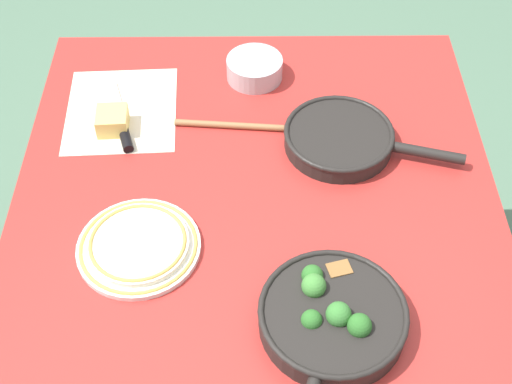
# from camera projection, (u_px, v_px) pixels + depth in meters

# --- Properties ---
(ground_plane) EXTENTS (14.00, 14.00, 0.00)m
(ground_plane) POSITION_uv_depth(u_px,v_px,m) (256.00, 371.00, 2.09)
(ground_plane) COLOR #51755B
(dining_table_red) EXTENTS (1.15, 1.04, 0.77)m
(dining_table_red) POSITION_uv_depth(u_px,v_px,m) (256.00, 222.00, 1.58)
(dining_table_red) COLOR #B72D28
(dining_table_red) RESTS_ON ground_plane
(skillet_broccoli) EXTENTS (0.41, 0.27, 0.07)m
(skillet_broccoli) POSITION_uv_depth(u_px,v_px,m) (332.00, 316.00, 1.29)
(skillet_broccoli) COLOR black
(skillet_broccoli) RESTS_ON dining_table_red
(skillet_eggs) EXTENTS (0.25, 0.40, 0.05)m
(skillet_eggs) POSITION_uv_depth(u_px,v_px,m) (341.00, 138.00, 1.60)
(skillet_eggs) COLOR black
(skillet_eggs) RESTS_ON dining_table_red
(wooden_spoon) EXTENTS (0.06, 0.40, 0.02)m
(wooden_spoon) POSITION_uv_depth(u_px,v_px,m) (281.00, 128.00, 1.65)
(wooden_spoon) COLOR #996B42
(wooden_spoon) RESTS_ON dining_table_red
(parchment_sheet) EXTENTS (0.31, 0.27, 0.00)m
(parchment_sheet) POSITION_uv_depth(u_px,v_px,m) (122.00, 110.00, 1.70)
(parchment_sheet) COLOR beige
(parchment_sheet) RESTS_ON dining_table_red
(grater_knife) EXTENTS (0.25, 0.10, 0.02)m
(grater_knife) POSITION_uv_depth(u_px,v_px,m) (122.00, 125.00, 1.66)
(grater_knife) COLOR silver
(grater_knife) RESTS_ON dining_table_red
(cheese_block) EXTENTS (0.08, 0.07, 0.05)m
(cheese_block) POSITION_uv_depth(u_px,v_px,m) (112.00, 121.00, 1.64)
(cheese_block) COLOR #EACC66
(cheese_block) RESTS_ON dining_table_red
(dinner_plate_stack) EXTENTS (0.25, 0.25, 0.03)m
(dinner_plate_stack) POSITION_uv_depth(u_px,v_px,m) (138.00, 245.00, 1.42)
(dinner_plate_stack) COLOR silver
(dinner_plate_stack) RESTS_ON dining_table_red
(prep_bowl_steel) EXTENTS (0.14, 0.14, 0.05)m
(prep_bowl_steel) POSITION_uv_depth(u_px,v_px,m) (256.00, 69.00, 1.76)
(prep_bowl_steel) COLOR #B7B7BC
(prep_bowl_steel) RESTS_ON dining_table_red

